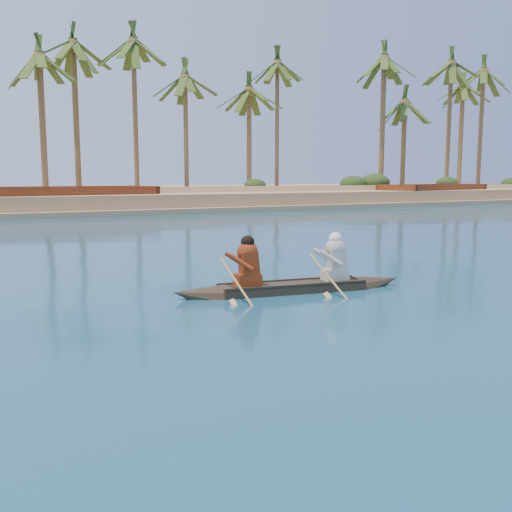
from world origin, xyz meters
TOP-DOWN VIEW (x-y plane):
  - ground at (0.00, 0.00)m, footprint 160.00×160.00m
  - sandy_embankment at (0.00, 46.89)m, footprint 150.00×51.00m
  - palm_grove at (0.00, 35.00)m, footprint 110.00×14.00m
  - shrub_cluster at (0.00, 31.50)m, footprint 100.00×6.00m
  - canoe at (-8.00, -4.00)m, footprint 5.30×1.60m
  - barge_mid at (-7.34, 26.72)m, footprint 13.57×5.91m
  - barge_right at (28.09, 26.58)m, footprint 13.62×7.05m

SIDE VIEW (x-z plane):
  - ground at x=0.00m, z-range 0.00..0.00m
  - canoe at x=-8.00m, z-range -0.45..1.00m
  - sandy_embankment at x=0.00m, z-range -0.22..1.28m
  - barge_right at x=28.09m, z-range -0.32..1.84m
  - barge_mid at x=-7.34m, z-range -0.33..1.86m
  - shrub_cluster at x=0.00m, z-range 0.00..2.40m
  - palm_grove at x=0.00m, z-range 0.00..16.00m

